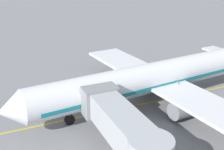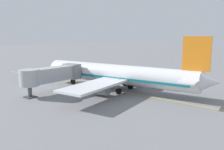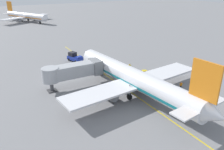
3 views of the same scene
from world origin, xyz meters
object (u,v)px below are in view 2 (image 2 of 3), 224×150
object	(u,v)px
pushback_tractor	(33,74)
baggage_cart_front	(160,84)
baggage_tug_trailing	(128,83)
ground_crew_loader	(92,78)
parked_airliner	(117,75)
ground_crew_marshaller	(156,81)
ground_crew_wing_walker	(98,76)
safety_cone_nose_right	(78,76)
jet_bridge	(51,75)
safety_cone_nose_left	(89,76)
baggage_cart_second_in_train	(173,85)
baggage_tug_lead	(117,79)

from	to	relation	value
pushback_tractor	baggage_cart_front	size ratio (longest dim) A/B	1.66
baggage_tug_trailing	pushback_tractor	bearing A→B (deg)	108.44
ground_crew_loader	baggage_cart_front	bearing A→B (deg)	-76.59
parked_airliner	ground_crew_marshaller	size ratio (longest dim) A/B	22.10
ground_crew_wing_walker	ground_crew_marshaller	xyz separation A→B (m)	(2.95, -14.25, 0.00)
pushback_tractor	parked_airliner	bearing A→B (deg)	-83.34
pushback_tractor	safety_cone_nose_right	xyz separation A→B (m)	(8.75, -6.85, -0.81)
safety_cone_nose_right	jet_bridge	bearing A→B (deg)	-150.24
parked_airliner	ground_crew_wing_walker	world-z (taller)	parked_airliner
parked_airliner	safety_cone_nose_left	distance (m)	16.61
baggage_cart_front	baggage_cart_second_in_train	xyz separation A→B (m)	(0.15, -2.75, 0.00)
baggage_cart_front	ground_crew_wing_walker	world-z (taller)	ground_crew_wing_walker
baggage_cart_second_in_train	ground_crew_loader	world-z (taller)	ground_crew_loader
jet_bridge	baggage_tug_lead	xyz separation A→B (m)	(15.97, -3.51, -2.74)
ground_crew_loader	safety_cone_nose_left	xyz separation A→B (m)	(3.94, 4.85, -0.66)
ground_crew_wing_walker	ground_crew_marshaller	size ratio (longest dim) A/B	1.00
baggage_cart_front	safety_cone_nose_left	distance (m)	20.39
safety_cone_nose_left	ground_crew_marshaller	bearing A→B (deg)	-83.09
baggage_tug_trailing	ground_crew_wing_walker	xyz separation A→B (m)	(1.47, 9.89, 0.24)
baggage_tug_lead	safety_cone_nose_right	bearing A→B (deg)	95.28
ground_crew_wing_walker	safety_cone_nose_right	world-z (taller)	ground_crew_wing_walker
parked_airliner	baggage_cart_second_in_train	size ratio (longest dim) A/B	12.67
pushback_tractor	ground_crew_wing_walker	size ratio (longest dim) A/B	2.89
safety_cone_nose_left	ground_crew_wing_walker	bearing A→B (deg)	-100.67
jet_bridge	pushback_tractor	distance (m)	16.69
baggage_cart_second_in_train	ground_crew_loader	distance (m)	18.67
baggage_tug_lead	safety_cone_nose_left	bearing A→B (deg)	89.21
pushback_tractor	ground_crew_loader	world-z (taller)	pushback_tractor
baggage_cart_front	baggage_cart_second_in_train	size ratio (longest dim) A/B	1.00
baggage_tug_lead	ground_crew_loader	distance (m)	5.93
pushback_tractor	safety_cone_nose_right	bearing A→B (deg)	-38.06
parked_airliner	ground_crew_marshaller	xyz separation A→B (m)	(9.38, -3.51, -2.23)
safety_cone_nose_left	baggage_tug_trailing	bearing A→B (deg)	-99.10
pushback_tractor	baggage_cart_second_in_train	size ratio (longest dim) A/B	1.66
parked_airliner	baggage_cart_second_in_train	xyz separation A→B (m)	(7.08, -8.43, -2.24)
parked_airliner	safety_cone_nose_right	bearing A→B (deg)	71.08
pushback_tractor	baggage_cart_second_in_train	xyz separation A→B (m)	(9.90, -32.59, -0.15)
ground_crew_marshaller	safety_cone_nose_right	size ratio (longest dim) A/B	2.86
safety_cone_nose_left	safety_cone_nose_right	distance (m)	2.89
parked_airliner	ground_crew_wing_walker	distance (m)	12.71
baggage_cart_second_in_train	ground_crew_marshaller	distance (m)	5.43
baggage_tug_lead	ground_crew_marshaller	xyz separation A→B (m)	(2.34, -8.82, 0.24)
pushback_tractor	ground_crew_wing_walker	xyz separation A→B (m)	(9.24, -13.43, -0.15)
baggage_tug_lead	ground_crew_wing_walker	xyz separation A→B (m)	(-0.62, 5.43, 0.24)
baggage_tug_lead	baggage_tug_trailing	bearing A→B (deg)	-115.10
baggage_tug_lead	baggage_cart_front	world-z (taller)	baggage_tug_lead
baggage_tug_trailing	ground_crew_wing_walker	bearing A→B (deg)	81.53
baggage_cart_front	safety_cone_nose_left	size ratio (longest dim) A/B	5.00
jet_bridge	ground_crew_wing_walker	world-z (taller)	jet_bridge
safety_cone_nose_left	baggage_cart_second_in_train	bearing A→B (deg)	-90.22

